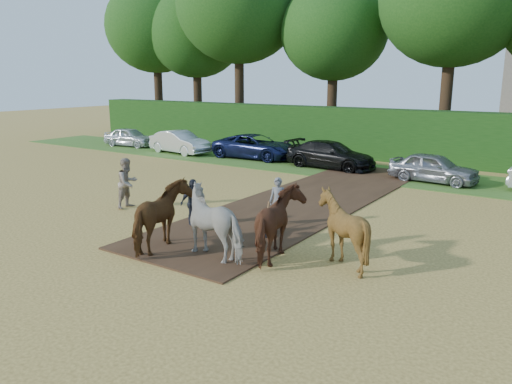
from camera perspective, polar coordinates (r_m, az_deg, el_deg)
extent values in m
plane|color=gold|center=(15.50, -11.47, -5.42)|extent=(120.00, 120.00, 0.00)
cube|color=#472D1C|center=(20.06, 5.99, -0.92)|extent=(4.50, 17.00, 0.05)
cube|color=#38601E|center=(26.87, 10.23, 2.49)|extent=(50.00, 5.00, 0.03)
cube|color=#14380F|center=(30.79, 13.77, 6.44)|extent=(46.00, 1.60, 3.00)
imported|color=#B2A18C|center=(19.31, -14.46, 1.00)|extent=(0.78, 0.97, 1.89)
imported|color=#21242D|center=(16.57, -7.25, -1.21)|extent=(0.61, 0.99, 1.58)
imported|color=brown|center=(14.29, -10.69, -2.89)|extent=(1.67, 2.51, 1.94)
imported|color=#B6B1A3|center=(13.73, -4.25, -3.34)|extent=(2.32, 2.14, 1.94)
imported|color=#592C1C|center=(13.36, 2.65, -3.79)|extent=(1.67, 2.51, 1.94)
imported|color=brown|center=(13.20, 9.84, -4.18)|extent=(2.02, 2.15, 1.95)
cube|color=black|center=(15.60, 1.46, -4.40)|extent=(0.55, 0.89, 0.32)
cube|color=brown|center=(15.04, 0.89, -4.42)|extent=(0.46, 1.27, 0.09)
cylinder|color=brown|center=(16.02, 1.26, -2.63)|extent=(0.45, 0.88, 0.68)
cylinder|color=brown|center=(15.92, 2.67, -2.75)|extent=(0.20, 0.94, 0.68)
imported|color=gray|center=(16.46, 2.53, -1.13)|extent=(0.68, 0.54, 1.62)
imported|color=silver|center=(36.67, -14.21, 6.10)|extent=(4.06, 2.00, 1.33)
imported|color=silver|center=(32.62, -8.72, 5.65)|extent=(4.58, 2.04, 1.46)
imported|color=#171D48|center=(30.21, -0.07, 5.22)|extent=(5.36, 2.67, 1.46)
imported|color=black|center=(27.28, 8.53, 4.22)|extent=(5.13, 2.35, 1.45)
imported|color=gray|center=(24.73, 19.64, 2.62)|extent=(4.19, 1.99, 1.38)
cylinder|color=#382616|center=(44.81, -11.04, 10.35)|extent=(0.70, 0.70, 5.85)
ellipsoid|color=#163F11|center=(44.97, -11.39, 18.10)|extent=(8.40, 8.40, 7.73)
cylinder|color=#382616|center=(42.48, -6.65, 10.06)|extent=(0.70, 0.70, 5.40)
ellipsoid|color=#163F11|center=(42.57, -6.86, 17.64)|extent=(7.80, 7.80, 7.18)
cylinder|color=#382616|center=(38.57, -1.91, 10.68)|extent=(0.70, 0.70, 6.53)
ellipsoid|color=#163F11|center=(38.88, -1.99, 20.62)|extent=(9.20, 9.20, 8.46)
cylinder|color=#382616|center=(36.32, 8.63, 9.33)|extent=(0.70, 0.70, 5.17)
ellipsoid|color=#163F11|center=(36.38, 8.93, 17.79)|extent=(7.40, 7.40, 6.81)
cylinder|color=#382616|center=(32.66, 20.79, 9.04)|extent=(0.70, 0.70, 6.08)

